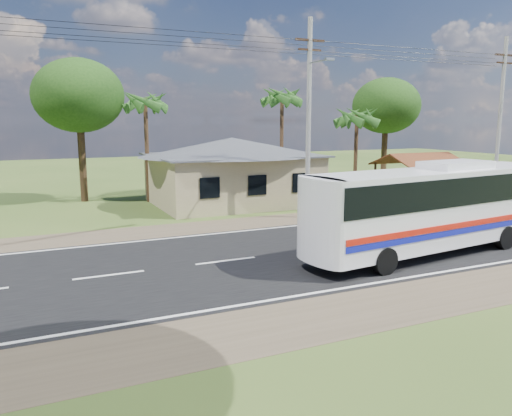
{
  "coord_description": "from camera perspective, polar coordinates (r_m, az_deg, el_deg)",
  "views": [
    {
      "loc": [
        -11.34,
        -17.89,
        5.51
      ],
      "look_at": [
        -2.72,
        1.0,
        1.86
      ],
      "focal_mm": 35.0,
      "sensor_mm": 36.0,
      "label": 1
    }
  ],
  "objects": [
    {
      "name": "palm_near",
      "position": [
        35.63,
        11.46,
        10.1
      ],
      "size": [
        2.8,
        2.8,
        6.7
      ],
      "color": "#47301E",
      "rests_on": "ground"
    },
    {
      "name": "palm_mid",
      "position": [
        37.66,
        2.99,
        12.46
      ],
      "size": [
        2.8,
        2.8,
        8.2
      ],
      "color": "#47301E",
      "rests_on": "ground"
    },
    {
      "name": "coach_bus",
      "position": [
        22.09,
        20.02,
        0.71
      ],
      "size": [
        12.52,
        3.92,
        3.83
      ],
      "rotation": [
        0.0,
        0.0,
        0.11
      ],
      "color": "white",
      "rests_on": "ground"
    },
    {
      "name": "house",
      "position": [
        33.39,
        -2.74,
        5.03
      ],
      "size": [
        12.4,
        10.0,
        5.0
      ],
      "color": "tan",
      "rests_on": "ground"
    },
    {
      "name": "palm_far",
      "position": [
        34.7,
        -12.55,
        11.66
      ],
      "size": [
        2.8,
        2.8,
        7.7
      ],
      "color": "#47301E",
      "rests_on": "ground"
    },
    {
      "name": "person",
      "position": [
        38.17,
        24.32,
        2.15
      ],
      "size": [
        0.77,
        0.65,
        1.8
      ],
      "primitive_type": "imported",
      "rotation": [
        0.0,
        0.0,
        3.52
      ],
      "color": "navy",
      "rests_on": "ground"
    },
    {
      "name": "tree_behind_shed",
      "position": [
        43.56,
        14.65,
        11.2
      ],
      "size": [
        5.6,
        5.6,
        9.02
      ],
      "color": "#47301E",
      "rests_on": "ground"
    },
    {
      "name": "motorcycle",
      "position": [
        33.43,
        14.97,
        0.89
      ],
      "size": [
        1.7,
        0.79,
        0.86
      ],
      "primitive_type": "imported",
      "rotation": [
        0.0,
        0.0,
        1.43
      ],
      "color": "black",
      "rests_on": "ground"
    },
    {
      "name": "ground",
      "position": [
        21.89,
        7.62,
        -4.7
      ],
      "size": [
        120.0,
        120.0,
        0.0
      ],
      "primitive_type": "plane",
      "color": "#324C1B",
      "rests_on": "ground"
    },
    {
      "name": "utility_poles",
      "position": [
        28.12,
        5.46,
        10.45
      ],
      "size": [
        32.8,
        2.22,
        11.0
      ],
      "color": "#9E9E99",
      "rests_on": "ground"
    },
    {
      "name": "concrete_barrier",
      "position": [
        33.5,
        20.05,
        0.67
      ],
      "size": [
        7.0,
        0.3,
        0.9
      ],
      "primitive_type": "cube",
      "color": "#9E9E99",
      "rests_on": "ground"
    },
    {
      "name": "tree_behind_house",
      "position": [
        36.08,
        -19.62,
        11.96
      ],
      "size": [
        6.0,
        6.0,
        9.61
      ],
      "color": "#47301E",
      "rests_on": "ground"
    },
    {
      "name": "road",
      "position": [
        21.89,
        7.62,
        -4.68
      ],
      "size": [
        120.0,
        16.0,
        0.03
      ],
      "color": "black",
      "rests_on": "ground"
    },
    {
      "name": "waiting_shed",
      "position": [
        36.01,
        18.18,
        5.05
      ],
      "size": [
        5.2,
        4.48,
        3.35
      ],
      "color": "#382114",
      "rests_on": "ground"
    }
  ]
}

